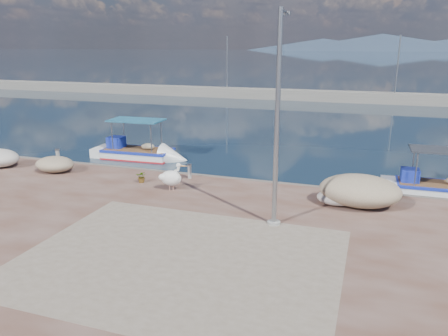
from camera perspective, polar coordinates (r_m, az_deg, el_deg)
ground at (r=15.85m, az=-4.50°, el=-8.07°), size 1400.00×1400.00×0.00m
quay at (r=11.17m, az=-17.44°, el=-18.38°), size 44.00×22.00×0.50m
quay_patch at (r=12.79m, az=-5.76°, el=-11.71°), size 9.00×7.00×0.01m
breakwater at (r=53.91m, az=12.73°, el=9.19°), size 120.00×2.20×7.50m
mountains at (r=663.28m, az=19.48°, el=15.13°), size 370.00×280.00×22.00m
boat_left at (r=26.13m, az=-11.27°, el=1.75°), size 5.62×2.07×2.66m
boat_right at (r=21.61m, az=26.06°, el=-2.59°), size 5.00×1.79×2.38m
pelican at (r=18.35m, az=-6.88°, el=-1.25°), size 1.24×0.87×1.19m
lamp_post at (r=14.18m, az=6.94°, el=5.12°), size 0.44×0.96×7.00m
bollard_near at (r=20.00m, az=-4.52°, el=-0.35°), size 0.22×0.22×0.67m
bollard_far at (r=24.09m, az=-20.89°, el=1.55°), size 0.25×0.25×0.76m
potted_plant at (r=19.71m, az=-10.68°, el=-1.11°), size 0.58×0.54×0.53m
net_pile_c at (r=17.26m, az=17.32°, el=-2.84°), size 3.03×2.17×1.19m
net_pile_d at (r=17.23m, az=14.41°, el=-3.79°), size 1.44×1.08×0.54m
net_pile_b at (r=22.52m, az=-21.24°, el=0.46°), size 1.90×1.48×0.74m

